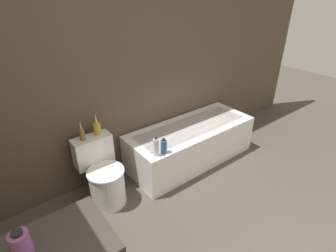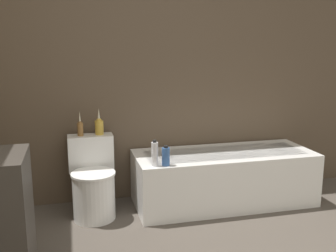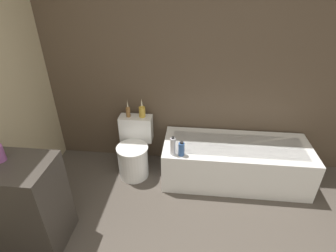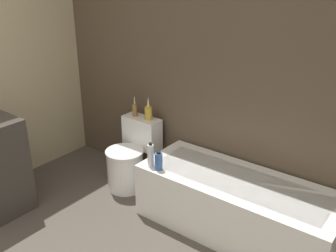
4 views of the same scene
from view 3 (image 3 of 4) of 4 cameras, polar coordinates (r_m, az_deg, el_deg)
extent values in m
cube|color=brown|center=(3.09, 2.97, 13.10)|extent=(6.40, 0.06, 2.60)
cube|color=white|center=(3.28, 14.29, -7.62)|extent=(1.70, 0.67, 0.50)
cube|color=#B7BCC6|center=(3.14, 14.85, -4.09)|extent=(1.50, 0.47, 0.01)
cylinder|color=white|center=(3.29, -7.57, -7.78)|extent=(0.36, 0.36, 0.40)
cylinder|color=white|center=(3.16, -7.82, -4.77)|extent=(0.38, 0.38, 0.02)
cube|color=white|center=(3.32, -6.93, -0.47)|extent=(0.41, 0.18, 0.33)
cube|color=#38332D|center=(2.73, -28.91, -14.72)|extent=(0.66, 0.47, 0.90)
cylinder|color=olive|center=(3.23, -8.67, 2.99)|extent=(0.05, 0.05, 0.12)
sphere|color=olive|center=(3.20, -8.75, 3.94)|extent=(0.03, 0.03, 0.03)
cone|color=beige|center=(3.18, -8.83, 4.80)|extent=(0.02, 0.02, 0.11)
cylinder|color=gold|center=(3.20, -5.66, 3.04)|extent=(0.08, 0.08, 0.13)
sphere|color=gold|center=(3.17, -5.71, 4.07)|extent=(0.05, 0.05, 0.05)
cone|color=beige|center=(3.15, -5.77, 5.00)|extent=(0.03, 0.03, 0.11)
cylinder|color=silver|center=(2.83, 1.05, -4.46)|extent=(0.06, 0.06, 0.20)
cylinder|color=black|center=(2.76, 1.07, -2.56)|extent=(0.03, 0.03, 0.02)
cylinder|color=#335999|center=(2.83, 2.93, -5.07)|extent=(0.07, 0.07, 0.15)
cylinder|color=black|center=(2.78, 2.98, -3.63)|extent=(0.04, 0.04, 0.02)
camera|label=1|loc=(1.55, -68.29, 6.55)|focal=28.00mm
camera|label=2|loc=(1.36, -103.88, -45.34)|focal=42.00mm
camera|label=4|loc=(1.79, 94.48, -4.99)|focal=42.00mm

